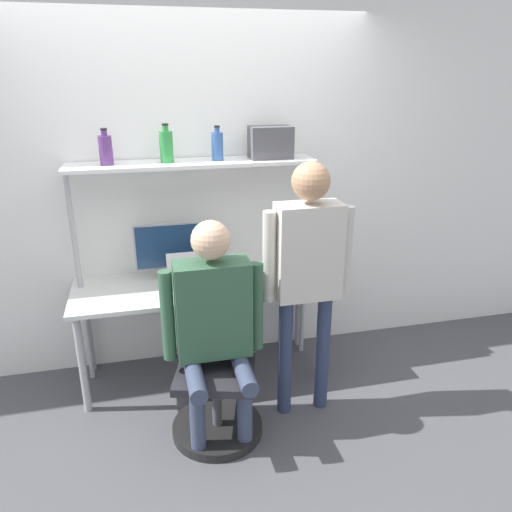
{
  "coord_description": "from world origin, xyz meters",
  "views": [
    {
      "loc": [
        -0.36,
        -2.86,
        2.13
      ],
      "look_at": [
        0.29,
        -0.13,
        1.08
      ],
      "focal_mm": 35.0,
      "sensor_mm": 36.0,
      "label": 1
    }
  ],
  "objects_px": {
    "monitor": "(173,250)",
    "person_seated": "(214,317)",
    "office_chair": "(217,390)",
    "bottle_purple": "(106,150)",
    "bottle_blue": "(217,146)",
    "laptop": "(193,279)",
    "person_standing": "(308,261)",
    "cell_phone": "(235,284)",
    "storage_box": "(271,142)",
    "bottle_green": "(166,146)"
  },
  "relations": [
    {
      "from": "bottle_blue",
      "to": "person_seated",
      "type": "bearing_deg",
      "value": -102.32
    },
    {
      "from": "office_chair",
      "to": "storage_box",
      "type": "bearing_deg",
      "value": 55.02
    },
    {
      "from": "monitor",
      "to": "bottle_green",
      "type": "distance_m",
      "value": 0.71
    },
    {
      "from": "cell_phone",
      "to": "bottle_green",
      "type": "distance_m",
      "value": 1.03
    },
    {
      "from": "monitor",
      "to": "person_seated",
      "type": "distance_m",
      "value": 0.81
    },
    {
      "from": "laptop",
      "to": "person_seated",
      "type": "distance_m",
      "value": 0.62
    },
    {
      "from": "laptop",
      "to": "office_chair",
      "type": "relative_size",
      "value": 0.37
    },
    {
      "from": "laptop",
      "to": "person_standing",
      "type": "bearing_deg",
      "value": -38.41
    },
    {
      "from": "bottle_green",
      "to": "bottle_purple",
      "type": "xyz_separation_m",
      "value": [
        -0.38,
        0.0,
        -0.01
      ]
    },
    {
      "from": "monitor",
      "to": "person_standing",
      "type": "bearing_deg",
      "value": -42.18
    },
    {
      "from": "office_chair",
      "to": "person_standing",
      "type": "height_order",
      "value": "person_standing"
    },
    {
      "from": "person_seated",
      "to": "bottle_blue",
      "type": "relative_size",
      "value": 6.01
    },
    {
      "from": "monitor",
      "to": "bottle_purple",
      "type": "distance_m",
      "value": 0.8
    },
    {
      "from": "laptop",
      "to": "bottle_blue",
      "type": "distance_m",
      "value": 0.91
    },
    {
      "from": "bottle_green",
      "to": "person_seated",
      "type": "bearing_deg",
      "value": -78.68
    },
    {
      "from": "bottle_purple",
      "to": "bottle_green",
      "type": "bearing_deg",
      "value": -0.0
    },
    {
      "from": "monitor",
      "to": "storage_box",
      "type": "height_order",
      "value": "storage_box"
    },
    {
      "from": "office_chair",
      "to": "bottle_green",
      "type": "relative_size",
      "value": 3.67
    },
    {
      "from": "storage_box",
      "to": "bottle_green",
      "type": "bearing_deg",
      "value": -180.0
    },
    {
      "from": "office_chair",
      "to": "cell_phone",
      "type": "bearing_deg",
      "value": 67.9
    },
    {
      "from": "office_chair",
      "to": "bottle_purple",
      "type": "distance_m",
      "value": 1.66
    },
    {
      "from": "office_chair",
      "to": "bottle_purple",
      "type": "bearing_deg",
      "value": 126.09
    },
    {
      "from": "laptop",
      "to": "bottle_blue",
      "type": "height_order",
      "value": "bottle_blue"
    },
    {
      "from": "person_standing",
      "to": "monitor",
      "type": "bearing_deg",
      "value": 137.82
    },
    {
      "from": "person_standing",
      "to": "bottle_purple",
      "type": "relative_size",
      "value": 7.21
    },
    {
      "from": "person_seated",
      "to": "bottle_purple",
      "type": "relative_size",
      "value": 5.98
    },
    {
      "from": "monitor",
      "to": "laptop",
      "type": "bearing_deg",
      "value": -57.38
    },
    {
      "from": "office_chair",
      "to": "person_seated",
      "type": "bearing_deg",
      "value": -104.13
    },
    {
      "from": "person_seated",
      "to": "bottle_purple",
      "type": "bearing_deg",
      "value": 124.03
    },
    {
      "from": "person_standing",
      "to": "storage_box",
      "type": "bearing_deg",
      "value": 94.17
    },
    {
      "from": "person_seated",
      "to": "monitor",
      "type": "bearing_deg",
      "value": 101.28
    },
    {
      "from": "bottle_blue",
      "to": "laptop",
      "type": "bearing_deg",
      "value": -140.07
    },
    {
      "from": "monitor",
      "to": "storage_box",
      "type": "distance_m",
      "value": 1.0
    },
    {
      "from": "person_seated",
      "to": "bottle_blue",
      "type": "xyz_separation_m",
      "value": [
        0.17,
        0.8,
        0.85
      ]
    },
    {
      "from": "person_standing",
      "to": "bottle_purple",
      "type": "bearing_deg",
      "value": 148.57
    },
    {
      "from": "laptop",
      "to": "bottle_blue",
      "type": "bearing_deg",
      "value": 39.93
    },
    {
      "from": "storage_box",
      "to": "office_chair",
      "type": "bearing_deg",
      "value": -124.98
    },
    {
      "from": "bottle_green",
      "to": "bottle_purple",
      "type": "height_order",
      "value": "bottle_green"
    },
    {
      "from": "bottle_purple",
      "to": "monitor",
      "type": "bearing_deg",
      "value": -2.05
    },
    {
      "from": "person_standing",
      "to": "bottle_green",
      "type": "relative_size",
      "value": 6.62
    },
    {
      "from": "laptop",
      "to": "bottle_blue",
      "type": "xyz_separation_m",
      "value": [
        0.22,
        0.19,
        0.86
      ]
    },
    {
      "from": "office_chair",
      "to": "bottle_green",
      "type": "xyz_separation_m",
      "value": [
        -0.17,
        0.76,
        1.38
      ]
    },
    {
      "from": "bottle_purple",
      "to": "office_chair",
      "type": "bearing_deg",
      "value": -53.91
    },
    {
      "from": "monitor",
      "to": "bottle_green",
      "type": "height_order",
      "value": "bottle_green"
    },
    {
      "from": "monitor",
      "to": "person_seated",
      "type": "bearing_deg",
      "value": -78.72
    },
    {
      "from": "monitor",
      "to": "person_seated",
      "type": "relative_size",
      "value": 0.39
    },
    {
      "from": "cell_phone",
      "to": "office_chair",
      "type": "height_order",
      "value": "office_chair"
    },
    {
      "from": "office_chair",
      "to": "bottle_blue",
      "type": "bearing_deg",
      "value": 77.79
    },
    {
      "from": "cell_phone",
      "to": "bottle_blue",
      "type": "xyz_separation_m",
      "value": [
        -0.06,
        0.2,
        0.92
      ]
    },
    {
      "from": "cell_phone",
      "to": "bottle_purple",
      "type": "relative_size",
      "value": 0.65
    }
  ]
}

